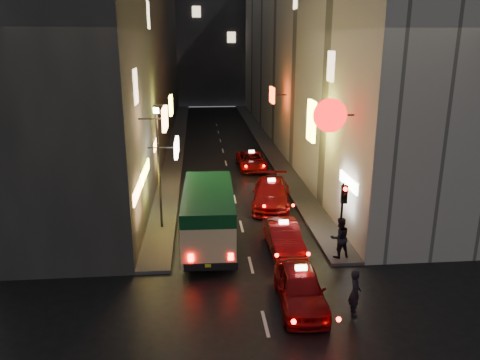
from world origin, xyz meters
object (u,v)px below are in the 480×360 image
object	(u,v)px
minibus	(208,211)
pedestrian_crossing	(355,290)
traffic_light	(343,205)
taxi_near	(300,284)
lamp_post	(159,161)

from	to	relation	value
minibus	pedestrian_crossing	xyz separation A→B (m)	(5.06, -6.33, -0.81)
traffic_light	pedestrian_crossing	bearing A→B (deg)	-99.96
minibus	taxi_near	world-z (taller)	minibus
minibus	lamp_post	xyz separation A→B (m)	(-2.41, 2.36, 1.93)
taxi_near	traffic_light	world-z (taller)	traffic_light
minibus	traffic_light	bearing A→B (deg)	-20.58
minibus	pedestrian_crossing	world-z (taller)	minibus
taxi_near	traffic_light	size ratio (longest dim) A/B	1.53
pedestrian_crossing	taxi_near	bearing A→B (deg)	72.43
traffic_light	minibus	bearing A→B (deg)	159.42
minibus	lamp_post	bearing A→B (deg)	135.69
pedestrian_crossing	lamp_post	bearing A→B (deg)	47.50
taxi_near	lamp_post	size ratio (longest dim) A/B	0.86
minibus	taxi_near	size ratio (longest dim) A/B	1.25
minibus	lamp_post	size ratio (longest dim) A/B	1.07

